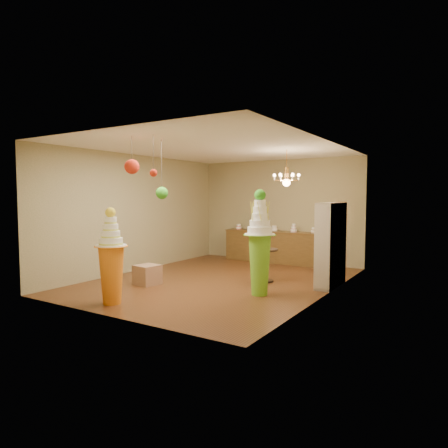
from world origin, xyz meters
The scene contains 17 objects.
floor centered at (0.00, 0.00, 0.00)m, with size 6.50×6.50×0.00m, color #522E16.
ceiling centered at (0.00, 0.00, 3.00)m, with size 6.50×6.50×0.00m, color white.
wall_back centered at (0.00, 3.25, 1.50)m, with size 5.00×0.04×3.00m, color tan.
wall_front centered at (0.00, -3.25, 1.50)m, with size 5.00×0.04×3.00m, color tan.
wall_left centered at (-2.50, 0.00, 1.50)m, with size 0.04×6.50×3.00m, color tan.
wall_right centered at (2.50, 0.00, 1.50)m, with size 0.04×6.50×3.00m, color tan.
pedestal_green centered at (1.39, -0.71, 0.86)m, with size 0.67×0.67×2.07m.
pedestal_orange centered at (-0.57, -2.69, 0.69)m, with size 0.72×0.72×1.74m.
burlap_riser centered at (-1.11, -1.19, 0.22)m, with size 0.47×0.47×0.43m, color #957051.
sideboard centered at (0.00, 2.97, 0.48)m, with size 3.04×0.54×1.16m.
shelving_unit centered at (2.34, 0.80, 0.90)m, with size 0.33×1.20×1.80m.
round_table centered at (0.94, 0.44, 0.49)m, with size 0.75×0.75×0.75m.
vase centered at (0.94, 0.44, 0.86)m, with size 0.20×0.20×0.21m, color beige.
pom_red_left centered at (-0.28, -2.44, 2.46)m, with size 0.26×0.26×0.67m.
pom_green_mid centered at (-0.10, -1.84, 2.00)m, with size 0.23×0.23×1.12m.
pom_red_right centered at (0.17, -2.37, 2.35)m, with size 0.13×0.13×0.73m.
chandelier centered at (1.23, 0.95, 2.30)m, with size 0.83×0.83×0.85m.
Camera 1 is at (4.90, -7.62, 1.94)m, focal length 32.00 mm.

